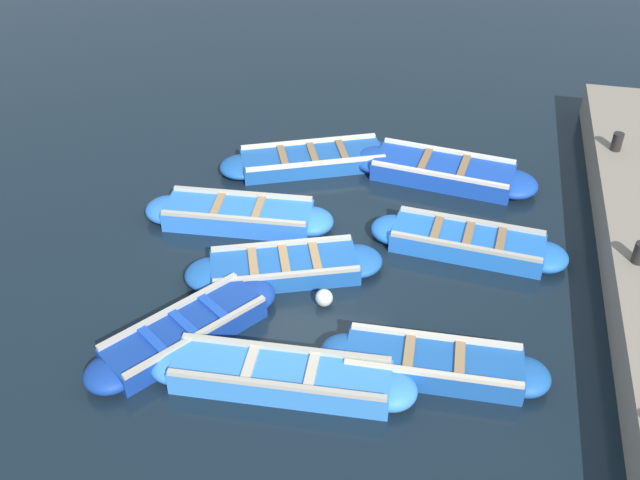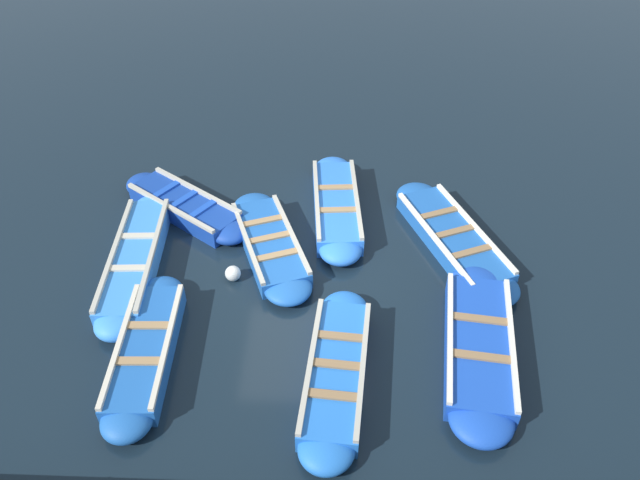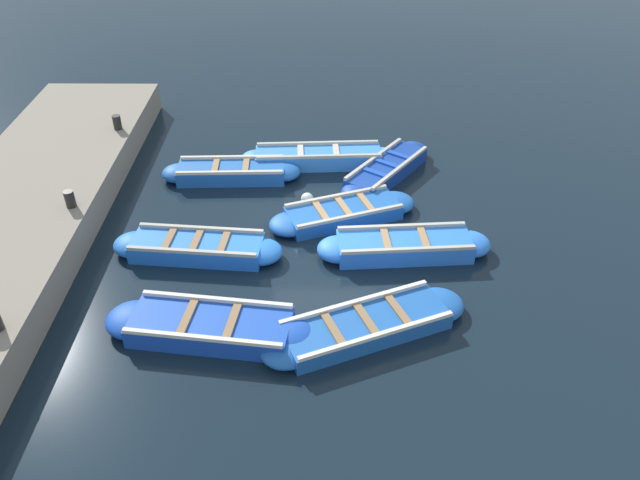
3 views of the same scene
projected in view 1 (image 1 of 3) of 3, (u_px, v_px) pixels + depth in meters
ground_plane at (315, 255)px, 12.85m from camera, size 120.00×120.00×0.00m
boat_stern_in at (185, 332)px, 11.09m from camera, size 2.50×3.05×0.41m
boat_end_of_row at (433, 364)px, 10.57m from camera, size 3.28×0.89×0.41m
boat_centre at (467, 243)px, 12.83m from camera, size 3.44×1.09×0.41m
boat_inner_gap at (285, 267)px, 12.33m from camera, size 3.36×1.93×0.37m
boat_bow_out at (443, 171)px, 14.66m from camera, size 3.75×1.39×0.42m
boat_far_corner at (239, 215)px, 13.46m from camera, size 3.50×1.05×0.43m
boat_outer_right at (281, 377)px, 10.36m from camera, size 3.81×0.94×0.45m
boat_drifting at (313, 160)px, 15.06m from camera, size 3.79×2.25×0.37m
bollard_north at (617, 142)px, 14.17m from camera, size 0.20×0.20×0.35m
bollard_mid_north at (640, 253)px, 11.45m from camera, size 0.20×0.20×0.35m
buoy_orange_near at (324, 298)px, 11.75m from camera, size 0.28×0.28×0.28m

